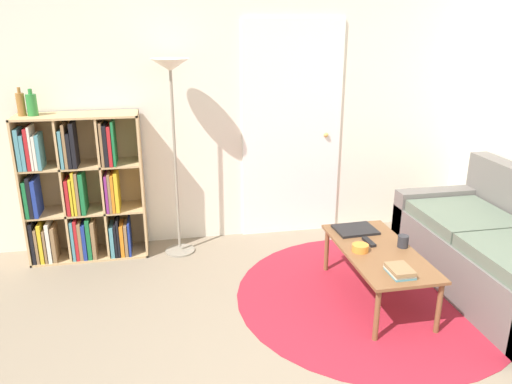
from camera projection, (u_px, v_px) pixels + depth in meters
The scene contains 13 objects.
wall_back at pixel (248, 101), 4.49m from camera, with size 7.21×0.11×2.60m.
rug at pixel (373, 295), 3.76m from camera, with size 2.06×2.06×0.01m.
bookshelf at pixel (80, 192), 4.23m from camera, with size 0.98×0.34×1.25m.
floor_lamp at pixel (171, 91), 4.03m from camera, with size 0.31×0.31×1.69m.
couch at pixel (506, 256), 3.76m from camera, with size 0.85×1.78×0.86m.
coffee_table at pixel (378, 255), 3.62m from camera, with size 0.51×1.07×0.39m.
laptop at pixel (355, 230), 3.94m from camera, with size 0.33×0.26×0.02m.
bowl at pixel (360, 248), 3.58m from camera, with size 0.12×0.12×0.05m.
book_stack_on_table at pixel (400, 271), 3.25m from camera, with size 0.15×0.20×0.05m.
cup at pixel (403, 241), 3.64m from camera, with size 0.08×0.08×0.09m.
remote at pixel (369, 242), 3.72m from camera, with size 0.05×0.16×0.02m.
bottle_left at pixel (21, 104), 3.94m from camera, with size 0.06×0.06×0.22m.
bottle_middle at pixel (32, 105), 3.94m from camera, with size 0.08×0.08×0.21m.
Camera 1 is at (-0.78, -1.68, 1.96)m, focal length 35.00 mm.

